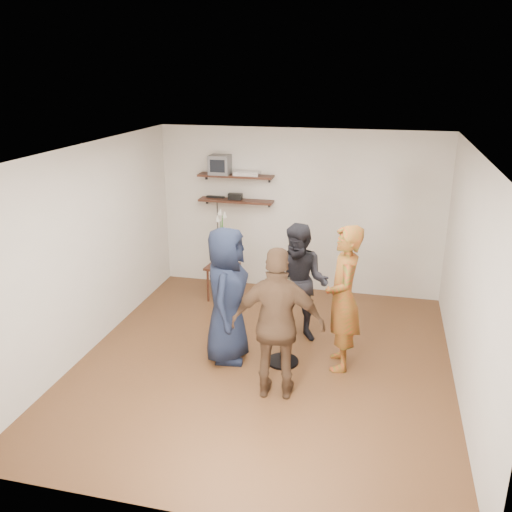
{
  "coord_description": "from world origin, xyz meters",
  "views": [
    {
      "loc": [
        1.28,
        -5.75,
        3.44
      ],
      "look_at": [
        -0.2,
        0.4,
        1.25
      ],
      "focal_mm": 38.0,
      "sensor_mm": 36.0,
      "label": 1
    }
  ],
  "objects_px": {
    "crt_monitor": "(220,165)",
    "person_dark": "(300,283)",
    "dvd_deck": "(247,173)",
    "person_plaid": "(343,298)",
    "radio": "(235,197)",
    "person_brown": "(278,325)",
    "person_navy": "(227,295)",
    "side_table": "(222,271)",
    "drinks_table": "(284,319)"
  },
  "relations": [
    {
      "from": "person_dark",
      "to": "radio",
      "type": "bearing_deg",
      "value": 136.41
    },
    {
      "from": "person_brown",
      "to": "crt_monitor",
      "type": "bearing_deg",
      "value": -68.36
    },
    {
      "from": "crt_monitor",
      "to": "person_brown",
      "type": "xyz_separation_m",
      "value": [
        1.54,
        -3.0,
        -1.16
      ]
    },
    {
      "from": "side_table",
      "to": "person_brown",
      "type": "height_order",
      "value": "person_brown"
    },
    {
      "from": "dvd_deck",
      "to": "person_navy",
      "type": "height_order",
      "value": "dvd_deck"
    },
    {
      "from": "radio",
      "to": "person_navy",
      "type": "xyz_separation_m",
      "value": [
        0.54,
        -2.35,
        -0.67
      ]
    },
    {
      "from": "radio",
      "to": "drinks_table",
      "type": "height_order",
      "value": "radio"
    },
    {
      "from": "person_plaid",
      "to": "person_dark",
      "type": "height_order",
      "value": "person_plaid"
    },
    {
      "from": "person_dark",
      "to": "drinks_table",
      "type": "bearing_deg",
      "value": -90.0
    },
    {
      "from": "side_table",
      "to": "person_plaid",
      "type": "relative_size",
      "value": 0.31
    },
    {
      "from": "side_table",
      "to": "drinks_table",
      "type": "bearing_deg",
      "value": -53.3
    },
    {
      "from": "person_navy",
      "to": "crt_monitor",
      "type": "bearing_deg",
      "value": 15.24
    },
    {
      "from": "person_plaid",
      "to": "person_brown",
      "type": "bearing_deg",
      "value": -46.44
    },
    {
      "from": "crt_monitor",
      "to": "side_table",
      "type": "relative_size",
      "value": 0.59
    },
    {
      "from": "person_dark",
      "to": "person_brown",
      "type": "bearing_deg",
      "value": -83.66
    },
    {
      "from": "radio",
      "to": "side_table",
      "type": "relative_size",
      "value": 0.4
    },
    {
      "from": "side_table",
      "to": "person_dark",
      "type": "xyz_separation_m",
      "value": [
        1.39,
        -1.06,
        0.34
      ]
    },
    {
      "from": "person_plaid",
      "to": "person_dark",
      "type": "bearing_deg",
      "value": -142.78
    },
    {
      "from": "radio",
      "to": "person_plaid",
      "type": "xyz_separation_m",
      "value": [
        1.93,
        -2.21,
        -0.63
      ]
    },
    {
      "from": "dvd_deck",
      "to": "person_navy",
      "type": "bearing_deg",
      "value": -81.67
    },
    {
      "from": "dvd_deck",
      "to": "person_navy",
      "type": "distance_m",
      "value": 2.59
    },
    {
      "from": "drinks_table",
      "to": "person_dark",
      "type": "relative_size",
      "value": 0.59
    },
    {
      "from": "dvd_deck",
      "to": "drinks_table",
      "type": "distance_m",
      "value": 2.85
    },
    {
      "from": "person_dark",
      "to": "person_navy",
      "type": "bearing_deg",
      "value": -129.87
    },
    {
      "from": "drinks_table",
      "to": "radio",
      "type": "bearing_deg",
      "value": 118.2
    },
    {
      "from": "radio",
      "to": "side_table",
      "type": "distance_m",
      "value": 1.2
    },
    {
      "from": "crt_monitor",
      "to": "person_plaid",
      "type": "height_order",
      "value": "crt_monitor"
    },
    {
      "from": "crt_monitor",
      "to": "drinks_table",
      "type": "relative_size",
      "value": 0.34
    },
    {
      "from": "crt_monitor",
      "to": "side_table",
      "type": "height_order",
      "value": "crt_monitor"
    },
    {
      "from": "radio",
      "to": "person_plaid",
      "type": "relative_size",
      "value": 0.12
    },
    {
      "from": "radio",
      "to": "person_brown",
      "type": "distance_m",
      "value": 3.34
    },
    {
      "from": "side_table",
      "to": "person_plaid",
      "type": "height_order",
      "value": "person_plaid"
    },
    {
      "from": "crt_monitor",
      "to": "side_table",
      "type": "bearing_deg",
      "value": -72.76
    },
    {
      "from": "dvd_deck",
      "to": "crt_monitor",
      "type": "bearing_deg",
      "value": 180.0
    },
    {
      "from": "person_brown",
      "to": "side_table",
      "type": "bearing_deg",
      "value": -66.28
    },
    {
      "from": "crt_monitor",
      "to": "person_navy",
      "type": "bearing_deg",
      "value": -71.6
    },
    {
      "from": "dvd_deck",
      "to": "drinks_table",
      "type": "height_order",
      "value": "dvd_deck"
    },
    {
      "from": "crt_monitor",
      "to": "person_dark",
      "type": "distance_m",
      "value": 2.56
    },
    {
      "from": "person_plaid",
      "to": "drinks_table",
      "type": "bearing_deg",
      "value": -90.0
    },
    {
      "from": "person_navy",
      "to": "person_brown",
      "type": "distance_m",
      "value": 1.01
    },
    {
      "from": "drinks_table",
      "to": "person_plaid",
      "type": "bearing_deg",
      "value": 8.46
    },
    {
      "from": "crt_monitor",
      "to": "person_brown",
      "type": "bearing_deg",
      "value": -62.78
    },
    {
      "from": "person_brown",
      "to": "radio",
      "type": "bearing_deg",
      "value": -72.08
    },
    {
      "from": "dvd_deck",
      "to": "person_plaid",
      "type": "xyz_separation_m",
      "value": [
        1.73,
        -2.21,
        -1.01
      ]
    },
    {
      "from": "person_dark",
      "to": "dvd_deck",
      "type": "bearing_deg",
      "value": 131.94
    },
    {
      "from": "drinks_table",
      "to": "person_brown",
      "type": "relative_size",
      "value": 0.54
    },
    {
      "from": "drinks_table",
      "to": "person_brown",
      "type": "xyz_separation_m",
      "value": [
        0.07,
        -0.69,
        0.26
      ]
    },
    {
      "from": "person_brown",
      "to": "dvd_deck",
      "type": "bearing_deg",
      "value": -75.34
    },
    {
      "from": "person_navy",
      "to": "person_brown",
      "type": "bearing_deg",
      "value": -133.79
    },
    {
      "from": "person_dark",
      "to": "person_navy",
      "type": "relative_size",
      "value": 0.93
    }
  ]
}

